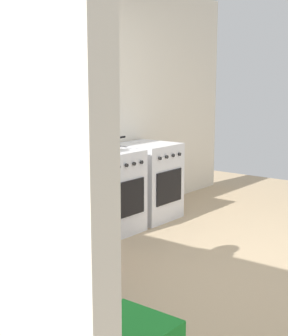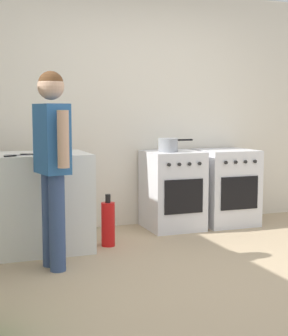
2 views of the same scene
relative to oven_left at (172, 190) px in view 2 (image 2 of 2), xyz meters
The scene contains 11 objects.
ground_plane 1.67m from the oven_left, 102.51° to the right, with size 8.00×8.00×0.00m, color tan.
back_wall 1.01m from the oven_left, 133.25° to the left, with size 6.00×0.10×2.60m, color silver.
counter_unit 1.74m from the oven_left, 167.47° to the right, with size 1.30×0.70×0.90m, color silver.
oven_left is the anchor object (origin of this frame).
oven_right 0.66m from the oven_left, ahead, with size 0.60×0.62×0.85m.
pot 0.51m from the oven_left, 140.33° to the right, with size 0.39×0.21×0.15m.
knife_utility 1.81m from the oven_left, 163.38° to the right, with size 0.25×0.11×0.01m.
knife_paring 1.92m from the oven_left, 160.29° to the right, with size 0.20×0.12×0.01m.
knife_carving 1.79m from the oven_left, 160.55° to the right, with size 0.33×0.09×0.01m.
person 1.86m from the oven_left, 145.96° to the right, with size 0.26×0.56×1.60m.
fire_extinguisher 1.01m from the oven_left, 151.22° to the right, with size 0.13×0.13×0.50m.
Camera 2 is at (-1.85, -3.54, 1.29)m, focal length 55.00 mm.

